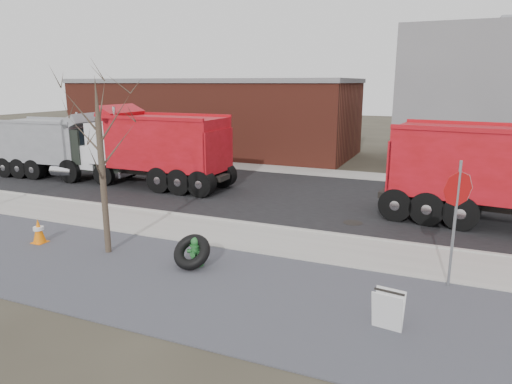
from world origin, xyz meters
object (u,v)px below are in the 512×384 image
at_px(stop_sign, 457,204).
at_px(dump_truck_grey, 63,145).
at_px(truck_tire, 192,252).
at_px(dump_truck_red_b, 147,146).
at_px(fire_hydrant, 195,253).
at_px(sandwich_board, 388,310).

xyz_separation_m(stop_sign, dump_truck_grey, (-19.18, 6.60, -0.41)).
height_order(truck_tire, dump_truck_grey, dump_truck_grey).
bearing_deg(dump_truck_red_b, stop_sign, 154.61).
relative_size(fire_hydrant, dump_truck_red_b, 0.09).
relative_size(stop_sign, dump_truck_grey, 0.42).
xyz_separation_m(truck_tire, sandwich_board, (5.38, -1.27, -0.01)).
distance_m(stop_sign, dump_truck_grey, 20.29).
bearing_deg(stop_sign, dump_truck_grey, 140.25).
distance_m(truck_tire, dump_truck_red_b, 11.10).
bearing_deg(truck_tire, dump_truck_grey, 147.53).
relative_size(truck_tire, sandwich_board, 1.25).
distance_m(truck_tire, sandwich_board, 5.52).
bearing_deg(dump_truck_grey, stop_sign, -23.22).
bearing_deg(fire_hydrant, dump_truck_grey, 138.71).
xyz_separation_m(fire_hydrant, truck_tire, (-0.02, -0.15, 0.08)).
distance_m(stop_sign, sandwich_board, 3.40).
distance_m(fire_hydrant, truck_tire, 0.17).
bearing_deg(sandwich_board, dump_truck_red_b, 151.67).
bearing_deg(sandwich_board, stop_sign, 75.55).
bearing_deg(dump_truck_grey, fire_hydrant, -36.16).
height_order(stop_sign, dump_truck_red_b, dump_truck_red_b).
bearing_deg(fire_hydrant, stop_sign, 1.99).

